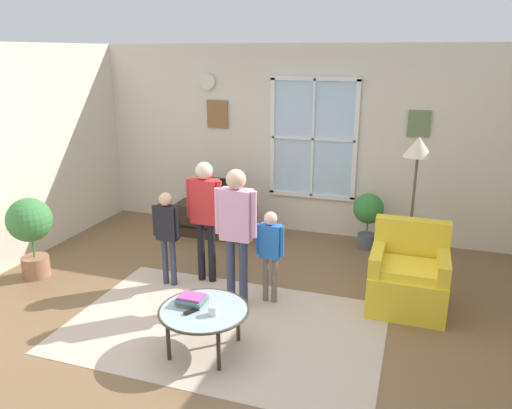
# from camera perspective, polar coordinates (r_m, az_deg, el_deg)

# --- Properties ---
(ground_plane) EXTENTS (6.52, 6.19, 0.02)m
(ground_plane) POSITION_cam_1_polar(r_m,az_deg,el_deg) (4.98, -3.60, -13.63)
(ground_plane) COLOR brown
(back_wall) EXTENTS (5.92, 0.17, 2.65)m
(back_wall) POSITION_cam_1_polar(r_m,az_deg,el_deg) (7.10, 4.94, 7.33)
(back_wall) COLOR beige
(back_wall) RESTS_ON ground_plane
(area_rug) EXTENTS (2.99, 1.93, 0.01)m
(area_rug) POSITION_cam_1_polar(r_m,az_deg,el_deg) (4.92, -3.67, -13.88)
(area_rug) COLOR #C6B29E
(area_rug) RESTS_ON ground_plane
(tv_stand) EXTENTS (1.14, 0.43, 0.46)m
(tv_stand) POSITION_cam_1_polar(r_m,az_deg,el_deg) (7.10, -4.71, -1.83)
(tv_stand) COLOR #2D2319
(tv_stand) RESTS_ON ground_plane
(television) EXTENTS (0.57, 0.08, 0.40)m
(television) POSITION_cam_1_polar(r_m,az_deg,el_deg) (6.96, -4.81, 1.59)
(television) COLOR #4C4C4C
(television) RESTS_ON tv_stand
(armchair) EXTENTS (0.76, 0.74, 0.87)m
(armchair) POSITION_cam_1_polar(r_m,az_deg,el_deg) (5.36, 17.11, -8.00)
(armchair) COLOR yellow
(armchair) RESTS_ON ground_plane
(coffee_table) EXTENTS (0.80, 0.80, 0.41)m
(coffee_table) POSITION_cam_1_polar(r_m,az_deg,el_deg) (4.41, -6.05, -12.17)
(coffee_table) COLOR #99B2B7
(coffee_table) RESTS_ON ground_plane
(book_stack) EXTENTS (0.24, 0.20, 0.08)m
(book_stack) POSITION_cam_1_polar(r_m,az_deg,el_deg) (4.48, -7.41, -10.84)
(book_stack) COLOR tan
(book_stack) RESTS_ON coffee_table
(cup) EXTENTS (0.08, 0.08, 0.08)m
(cup) POSITION_cam_1_polar(r_m,az_deg,el_deg) (4.29, -4.96, -12.05)
(cup) COLOR white
(cup) RESTS_ON coffee_table
(remote_near_books) EXTENTS (0.09, 0.14, 0.02)m
(remote_near_books) POSITION_cam_1_polar(r_m,az_deg,el_deg) (4.52, -6.57, -10.95)
(remote_near_books) COLOR black
(remote_near_books) RESTS_ON coffee_table
(remote_near_cup) EXTENTS (0.10, 0.14, 0.02)m
(remote_near_cup) POSITION_cam_1_polar(r_m,az_deg,el_deg) (4.36, -7.45, -12.10)
(remote_near_cup) COLOR black
(remote_near_cup) RESTS_ON coffee_table
(person_blue_shirt) EXTENTS (0.30, 0.14, 1.00)m
(person_blue_shirt) POSITION_cam_1_polar(r_m,az_deg,el_deg) (5.10, 1.65, -4.85)
(person_blue_shirt) COLOR #726656
(person_blue_shirt) RESTS_ON ground_plane
(person_red_shirt) EXTENTS (0.42, 0.19, 1.40)m
(person_red_shirt) POSITION_cam_1_polar(r_m,az_deg,el_deg) (5.51, -5.89, -0.43)
(person_red_shirt) COLOR black
(person_red_shirt) RESTS_ON ground_plane
(person_pink_shirt) EXTENTS (0.44, 0.20, 1.46)m
(person_pink_shirt) POSITION_cam_1_polar(r_m,az_deg,el_deg) (4.92, -2.27, -2.10)
(person_pink_shirt) COLOR #333851
(person_pink_shirt) RESTS_ON ground_plane
(person_black_shirt) EXTENTS (0.33, 0.15, 1.09)m
(person_black_shirt) POSITION_cam_1_polar(r_m,az_deg,el_deg) (5.54, -10.19, -2.69)
(person_black_shirt) COLOR #333851
(person_black_shirt) RESTS_ON ground_plane
(potted_plant_by_window) EXTENTS (0.40, 0.40, 0.76)m
(potted_plant_by_window) POSITION_cam_1_polar(r_m,az_deg,el_deg) (6.72, 12.80, -1.02)
(potted_plant_by_window) COLOR #4C565B
(potted_plant_by_window) RESTS_ON ground_plane
(potted_plant_corner) EXTENTS (0.51, 0.51, 0.95)m
(potted_plant_corner) POSITION_cam_1_polar(r_m,az_deg,el_deg) (6.24, -24.56, -2.39)
(potted_plant_corner) COLOR #9E6B4C
(potted_plant_corner) RESTS_ON ground_plane
(floor_lamp) EXTENTS (0.32, 0.32, 1.66)m
(floor_lamp) POSITION_cam_1_polar(r_m,az_deg,el_deg) (5.71, 18.06, 4.75)
(floor_lamp) COLOR black
(floor_lamp) RESTS_ON ground_plane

